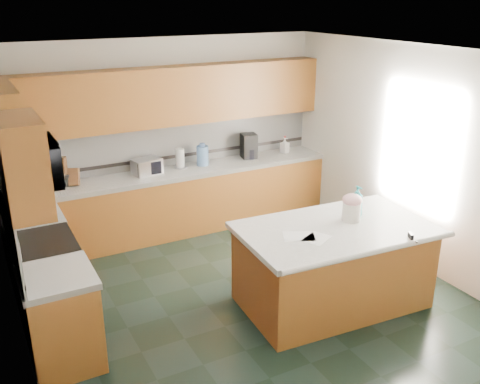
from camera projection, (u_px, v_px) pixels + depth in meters
floor at (243, 295)px, 6.09m from camera, size 4.60×4.60×0.00m
ceiling at (243, 52)px, 5.15m from camera, size 4.60×4.60×0.00m
wall_back at (165, 136)px, 7.55m from camera, size 4.60×0.04×2.70m
wall_front at (401, 283)px, 3.70m from camera, size 4.60×0.04×2.70m
wall_left at (6, 226)px, 4.61m from camera, size 0.04×4.60×2.70m
wall_right at (407, 155)px, 6.64m from camera, size 0.04×4.60×2.70m
back_base_cab at (177, 203)px, 7.60m from camera, size 4.60×0.60×0.86m
back_countertop at (175, 173)px, 7.44m from camera, size 4.60×0.64×0.06m
back_upper_cab at (168, 96)px, 7.19m from camera, size 4.60×0.33×0.78m
back_backsplash at (167, 144)px, 7.56m from camera, size 4.60×0.02×0.63m
back_accent_band at (167, 157)px, 7.62m from camera, size 4.60×0.01×0.05m
left_base_cab_rear at (37, 254)px, 6.14m from camera, size 0.60×0.82×0.86m
left_counter_rear at (31, 217)px, 5.98m from camera, size 0.64×0.82×0.06m
left_base_cab_front at (62, 321)px, 4.87m from camera, size 0.60×0.72×0.86m
left_counter_front at (56, 277)px, 4.71m from camera, size 0.64×0.72×0.06m
left_backsplash at (6, 216)px, 5.12m from camera, size 0.02×2.30×0.63m
left_accent_band at (9, 234)px, 5.19m from camera, size 0.01×2.30×0.05m
left_upper_cab_rear at (2, 124)px, 5.66m from camera, size 0.33×1.09×0.78m
left_upper_cab_front at (23, 165)px, 4.28m from camera, size 0.33×0.72×0.78m
range_body at (48, 284)px, 5.48m from camera, size 0.60×0.76×0.88m
range_oven_door at (77, 280)px, 5.62m from camera, size 0.02×0.68×0.55m
range_cooktop at (42, 243)px, 5.32m from camera, size 0.62×0.78×0.04m
range_handle at (76, 247)px, 5.50m from camera, size 0.02×0.66×0.02m
range_backguard at (13, 237)px, 5.16m from camera, size 0.06×0.76×0.18m
microwave at (31, 163)px, 5.03m from camera, size 0.50×0.73×0.41m
island_base at (333, 268)px, 5.81m from camera, size 1.99×1.22×0.86m
island_top at (335, 229)px, 5.65m from camera, size 2.10×1.33×0.06m
island_bullnose at (374, 252)px, 5.16m from camera, size 2.03×0.19×0.06m
treat_jar at (351, 212)px, 5.77m from camera, size 0.25×0.25×0.20m
treat_jar_lid at (352, 200)px, 5.72m from camera, size 0.22×0.22×0.13m
treat_jar_knob at (353, 196)px, 5.71m from camera, size 0.07×0.02×0.02m
treat_jar_knob_end_l at (350, 197)px, 5.69m from camera, size 0.04×0.04×0.04m
treat_jar_knob_end_r at (355, 195)px, 5.72m from camera, size 0.04×0.04×0.04m
soap_bottle_island at (357, 202)px, 5.84m from camera, size 0.14×0.14×0.35m
paper_sheet_a at (317, 238)px, 5.37m from camera, size 0.35×0.32×0.00m
paper_sheet_b at (299, 236)px, 5.42m from camera, size 0.39×0.35×0.00m
clamp_body at (411, 237)px, 5.38m from camera, size 0.07×0.10×0.09m
clamp_handle at (415, 241)px, 5.34m from camera, size 0.02×0.07×0.02m
knife_block at (74, 177)px, 6.84m from camera, size 0.18×0.20×0.25m
utensil_crock at (66, 180)px, 6.83m from camera, size 0.12×0.12×0.16m
utensil_bundle at (64, 165)px, 6.77m from camera, size 0.07×0.07×0.23m
toaster_oven at (147, 166)px, 7.27m from camera, size 0.41×0.32×0.21m
toaster_oven_door at (150, 169)px, 7.17m from camera, size 0.33×0.01×0.17m
paper_towel at (180, 158)px, 7.52m from camera, size 0.12×0.12×0.28m
paper_towel_base at (180, 167)px, 7.56m from camera, size 0.18×0.18×0.01m
water_jug at (203, 156)px, 7.63m from camera, size 0.17×0.17×0.28m
water_jug_neck at (202, 145)px, 7.57m from camera, size 0.08×0.08×0.04m
coffee_maker at (249, 146)px, 7.97m from camera, size 0.26×0.28×0.37m
coffee_carafe at (251, 154)px, 7.96m from camera, size 0.15×0.15×0.15m
soap_bottle_back at (285, 145)px, 8.23m from camera, size 0.14×0.14×0.24m
soap_back_cap at (285, 137)px, 8.19m from camera, size 0.02×0.02×0.03m
window_light_proxy at (419, 147)px, 6.41m from camera, size 0.02×1.40×1.10m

